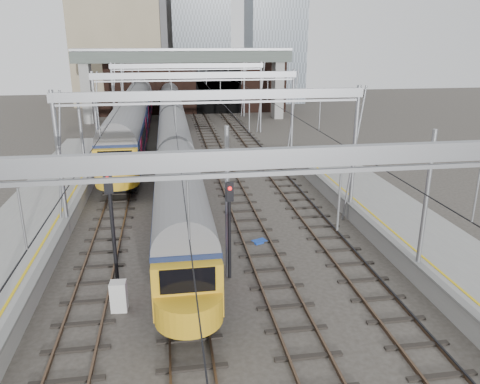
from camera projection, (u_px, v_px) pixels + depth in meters
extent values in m
plane|color=#38332D|center=(234.00, 299.00, 19.77)|extent=(160.00, 160.00, 0.00)
cube|color=slate|center=(43.00, 263.00, 20.61)|extent=(0.35, 55.00, 0.12)
cube|color=gold|center=(31.00, 262.00, 20.51)|extent=(0.12, 55.00, 0.01)
cube|color=gray|center=(479.00, 286.00, 19.66)|extent=(4.20, 47.00, 1.10)
cube|color=slate|center=(435.00, 279.00, 19.21)|extent=(0.35, 47.00, 0.12)
cube|color=gold|center=(447.00, 277.00, 19.26)|extent=(0.12, 47.00, 0.01)
cube|color=#4C3828|center=(110.00, 193.00, 32.85)|extent=(0.08, 80.00, 0.16)
cube|color=#4C3828|center=(131.00, 193.00, 33.05)|extent=(0.08, 80.00, 0.16)
cube|color=black|center=(120.00, 194.00, 32.97)|extent=(2.40, 80.00, 0.14)
cube|color=#4C3828|center=(167.00, 191.00, 33.42)|extent=(0.08, 80.00, 0.16)
cube|color=#4C3828|center=(187.00, 190.00, 33.63)|extent=(0.08, 80.00, 0.16)
cube|color=black|center=(177.00, 191.00, 33.55)|extent=(2.40, 80.00, 0.14)
cube|color=#4C3828|center=(223.00, 188.00, 34.00)|extent=(0.08, 80.00, 0.16)
cube|color=#4C3828|center=(242.00, 187.00, 34.21)|extent=(0.08, 80.00, 0.16)
cube|color=black|center=(232.00, 189.00, 34.13)|extent=(2.40, 80.00, 0.14)
cube|color=#4C3828|center=(276.00, 186.00, 34.58)|extent=(0.08, 80.00, 0.16)
cube|color=#4C3828|center=(295.00, 185.00, 34.79)|extent=(0.08, 80.00, 0.16)
cube|color=black|center=(286.00, 186.00, 34.71)|extent=(2.40, 80.00, 0.14)
cube|color=gray|center=(266.00, 158.00, 11.75)|extent=(16.80, 0.28, 0.50)
cylinder|color=gray|center=(60.00, 166.00, 24.84)|extent=(0.24, 0.24, 8.00)
cylinder|color=gray|center=(354.00, 155.00, 27.21)|extent=(0.24, 0.24, 8.00)
cube|color=gray|center=(213.00, 95.00, 24.90)|extent=(16.80, 0.28, 0.50)
cylinder|color=gray|center=(96.00, 122.00, 37.98)|extent=(0.24, 0.24, 8.00)
cylinder|color=gray|center=(292.00, 117.00, 40.35)|extent=(0.24, 0.24, 8.00)
cube|color=gray|center=(196.00, 75.00, 38.04)|extent=(16.80, 0.28, 0.50)
cylinder|color=gray|center=(114.00, 100.00, 51.12)|extent=(0.24, 0.24, 8.00)
cylinder|color=gray|center=(261.00, 98.00, 53.49)|extent=(0.24, 0.24, 8.00)
cube|color=gray|center=(188.00, 66.00, 51.18)|extent=(16.80, 0.28, 0.50)
cylinder|color=gray|center=(123.00, 89.00, 62.39)|extent=(0.24, 0.24, 8.00)
cylinder|color=gray|center=(244.00, 87.00, 64.76)|extent=(0.24, 0.24, 8.00)
cube|color=gray|center=(184.00, 61.00, 62.44)|extent=(16.80, 0.28, 0.50)
cube|color=black|center=(114.00, 116.00, 31.26)|extent=(0.03, 80.00, 0.03)
cube|color=black|center=(174.00, 115.00, 31.83)|extent=(0.03, 80.00, 0.03)
cube|color=black|center=(232.00, 114.00, 32.41)|extent=(0.03, 80.00, 0.03)
cube|color=black|center=(288.00, 112.00, 32.99)|extent=(0.03, 80.00, 0.03)
cube|color=black|center=(197.00, 82.00, 67.46)|extent=(26.00, 2.00, 9.00)
cube|color=black|center=(219.00, 95.00, 67.53)|extent=(6.50, 0.10, 5.20)
cylinder|color=black|center=(219.00, 77.00, 66.71)|extent=(6.50, 0.10, 6.50)
cube|color=black|center=(113.00, 105.00, 65.72)|extent=(6.00, 1.50, 3.00)
cube|color=gray|center=(87.00, 90.00, 59.86)|extent=(1.20, 2.50, 8.20)
cube|color=gray|center=(278.00, 88.00, 63.47)|extent=(1.20, 2.50, 8.20)
cube|color=#515C55|center=(184.00, 57.00, 60.38)|extent=(28.00, 3.00, 1.40)
cube|color=gray|center=(184.00, 49.00, 60.10)|extent=(28.00, 3.00, 0.30)
cube|color=tan|center=(117.00, 35.00, 76.83)|extent=(14.00, 12.00, 22.00)
cube|color=#4C5660|center=(199.00, 5.00, 82.92)|extent=(10.00, 10.00, 32.00)
cube|color=gray|center=(167.00, 46.00, 91.75)|extent=(18.00, 14.00, 18.00)
cube|color=black|center=(174.00, 149.00, 44.83)|extent=(2.00, 59.34, 0.70)
cube|color=#132043|center=(173.00, 131.00, 44.27)|extent=(2.54, 59.34, 2.27)
cylinder|color=slate|center=(172.00, 119.00, 43.91)|extent=(2.49, 58.84, 2.49)
cube|color=black|center=(173.00, 127.00, 44.15)|extent=(2.56, 58.14, 0.68)
cube|color=#D2416B|center=(173.00, 137.00, 44.47)|extent=(2.56, 58.34, 0.11)
cube|color=gold|center=(188.00, 292.00, 16.31)|extent=(2.49, 0.60, 2.07)
cube|color=black|center=(188.00, 281.00, 15.98)|extent=(1.91, 0.08, 0.91)
cube|color=black|center=(138.00, 126.00, 56.50)|extent=(2.35, 51.97, 0.70)
cube|color=#132043|center=(137.00, 110.00, 55.88)|extent=(2.98, 51.97, 2.66)
cylinder|color=slate|center=(137.00, 98.00, 55.47)|extent=(2.92, 51.47, 2.92)
cube|color=black|center=(137.00, 106.00, 55.75)|extent=(3.00, 50.77, 0.80)
cube|color=#D2416B|center=(138.00, 116.00, 56.12)|extent=(3.00, 50.97, 0.13)
cube|color=gold|center=(116.00, 167.00, 31.38)|extent=(2.92, 0.60, 2.46)
cube|color=black|center=(115.00, 159.00, 31.03)|extent=(2.24, 0.08, 1.07)
cylinder|color=black|center=(113.00, 230.00, 20.38)|extent=(0.17, 0.17, 5.04)
cube|color=black|center=(108.00, 183.00, 19.52)|extent=(0.40, 0.27, 0.94)
sphere|color=red|center=(107.00, 179.00, 19.35)|extent=(0.19, 0.19, 0.19)
cylinder|color=black|center=(229.00, 232.00, 20.81)|extent=(0.15, 0.15, 4.49)
cube|color=black|center=(230.00, 192.00, 20.02)|extent=(0.34, 0.21, 0.84)
sphere|color=red|center=(230.00, 189.00, 19.85)|extent=(0.17, 0.17, 0.17)
cube|color=silver|center=(119.00, 296.00, 18.73)|extent=(0.66, 0.56, 1.27)
cube|color=#163DA9|center=(199.00, 234.00, 26.21)|extent=(0.86, 0.71, 0.09)
cube|color=#163DA9|center=(208.00, 264.00, 22.64)|extent=(0.92, 0.77, 0.09)
cube|color=#163DA9|center=(259.00, 241.00, 25.22)|extent=(0.90, 0.78, 0.09)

